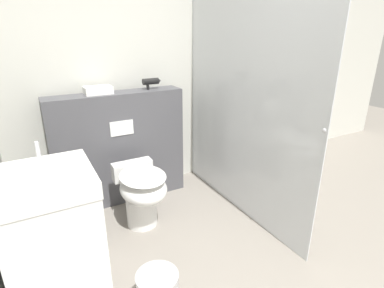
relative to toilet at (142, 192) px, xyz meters
name	(u,v)px	position (x,y,z in m)	size (l,w,h in m)	color
wall_back	(152,73)	(0.46, 0.79, 0.91)	(8.00, 0.06, 2.50)	silver
partition_panel	(120,148)	(0.00, 0.57, 0.22)	(1.30, 0.26, 1.12)	#4C4C51
shower_glass	(242,100)	(0.94, -0.15, 0.75)	(0.04, 1.81, 2.19)	silver
toilet	(142,192)	(0.00, 0.00, 0.00)	(0.39, 0.58, 0.55)	white
sink_vanity	(55,239)	(-0.73, -0.49, 0.12)	(0.53, 0.56, 1.05)	white
hair_drier	(151,82)	(0.37, 0.58, 0.85)	(0.19, 0.06, 0.11)	black
folded_towel	(98,90)	(-0.15, 0.60, 0.81)	(0.25, 0.18, 0.07)	white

